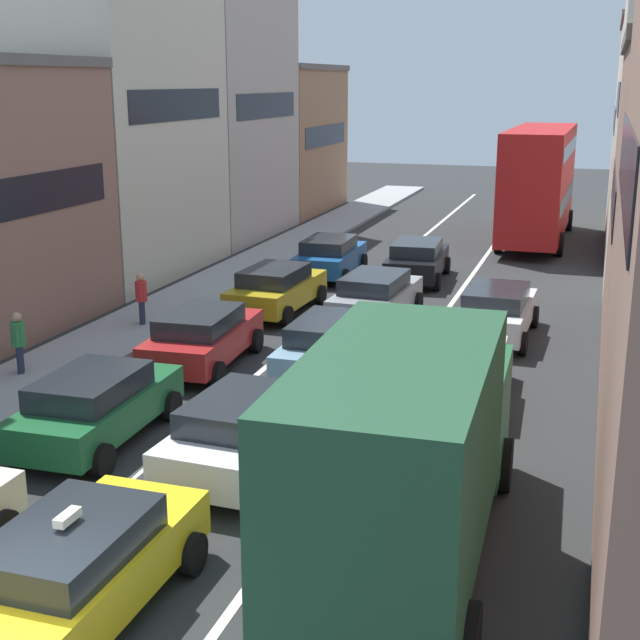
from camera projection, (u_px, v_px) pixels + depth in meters
The scene contains 19 objects.
sidewalk_left at pixel (206, 290), 30.53m from camera, with size 2.60×64.00×0.14m, color #9B9B9B.
lane_stripe_left at pixel (345, 302), 29.07m from camera, with size 0.16×60.00×0.01m, color silver.
lane_stripe_right at pixel (447, 310), 28.07m from camera, with size 0.16×60.00×0.01m, color silver.
building_row_left at pixel (86, 136), 32.16m from camera, with size 7.20×43.90×11.62m.
removalist_box_truck at pixel (407, 443), 12.80m from camera, with size 2.88×7.76×3.58m.
taxi_centre_lane_front at pixel (78, 567), 11.74m from camera, with size 2.07×4.31×1.66m.
sedan_centre_lane_second at pixel (245, 429), 16.38m from camera, with size 2.23×4.38×1.49m.
wagon_left_lane_second at pixel (96, 405), 17.61m from camera, with size 2.15×4.35×1.49m.
hatchback_centre_lane_third at pixel (332, 345), 21.61m from camera, with size 2.06×4.30×1.49m.
sedan_left_lane_third at pixel (203, 336), 22.33m from camera, with size 2.27×4.40×1.49m.
coupe_centre_lane_fourth at pixel (376, 296), 26.56m from camera, with size 2.24×4.39×1.49m.
sedan_left_lane_fourth at pixel (276, 288), 27.51m from camera, with size 2.20×4.37×1.49m.
sedan_centre_lane_fifth at pixel (417, 259), 31.96m from camera, with size 2.26×4.40×1.49m.
sedan_left_lane_fifth at pixel (330, 256), 32.60m from camera, with size 2.17×4.36×1.49m.
sedan_right_lane_behind_truck at pixel (460, 369), 19.83m from camera, with size 2.21×4.37×1.49m.
wagon_right_lane_far at pixel (496, 311), 24.83m from camera, with size 2.14×4.34×1.49m.
bus_mid_queue_primary at pixel (539, 179), 39.22m from camera, with size 2.89×10.53×5.06m.
pedestrian_near_kerb at pixel (19, 341), 21.43m from camera, with size 0.34×0.47×1.66m.
pedestrian_mid_sidewalk at pixel (141, 297), 25.78m from camera, with size 0.34×0.50×1.66m.
Camera 1 is at (6.11, -7.12, 7.05)m, focal length 49.53 mm.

